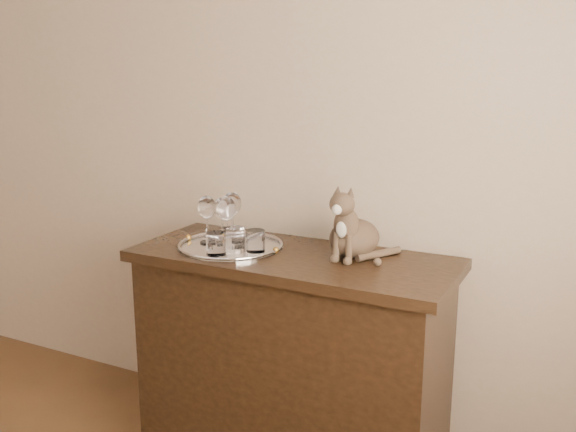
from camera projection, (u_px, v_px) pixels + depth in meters
name	position (u px, v px, depth m)	size (l,w,h in m)	color
wall_back	(201.00, 108.00, 2.78)	(4.00, 0.10, 2.70)	#BEA88F
sideboard	(292.00, 361.00, 2.45)	(1.20, 0.50, 0.85)	black
tray	(231.00, 247.00, 2.44)	(0.40, 0.40, 0.01)	silver
wine_glass_a	(222.00, 219.00, 2.49)	(0.07, 0.07, 0.17)	white
wine_glass_b	(232.00, 216.00, 2.51)	(0.07, 0.07, 0.19)	white
wine_glass_c	(207.00, 219.00, 2.46)	(0.07, 0.07, 0.19)	silver
wine_glass_d	(227.00, 221.00, 2.42)	(0.07, 0.07, 0.19)	white
tumbler_a	(235.00, 240.00, 2.36)	(0.08, 0.08, 0.09)	white
tumbler_b	(216.00, 244.00, 2.32)	(0.07, 0.07, 0.08)	silver
tumbler_c	(255.00, 241.00, 2.36)	(0.07, 0.07, 0.08)	silver
cat	(355.00, 220.00, 2.31)	(0.27, 0.25, 0.27)	brown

